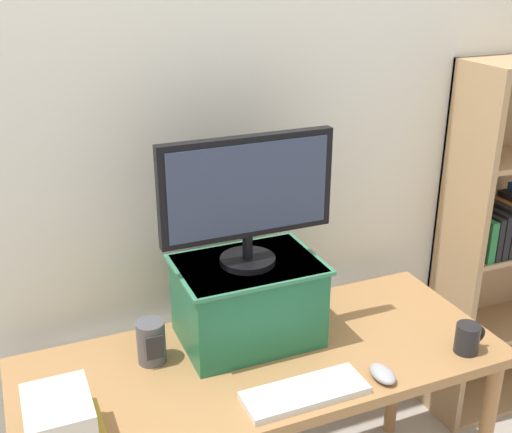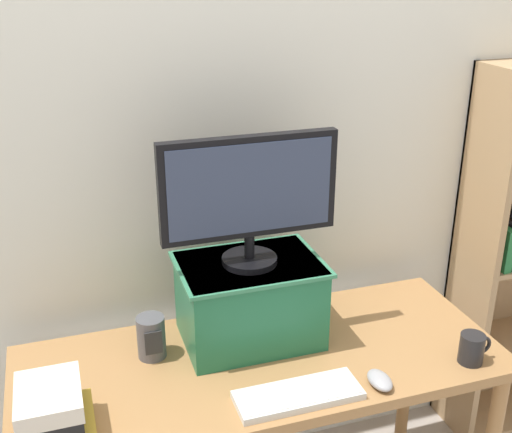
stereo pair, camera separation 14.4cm
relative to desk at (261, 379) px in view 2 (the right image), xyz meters
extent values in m
cube|color=silver|center=(0.00, 0.45, 0.64)|extent=(7.00, 0.08, 2.60)
cube|color=#9E7042|center=(0.00, 0.00, 0.06)|extent=(1.53, 0.63, 0.04)
cylinder|color=#9E7042|center=(0.72, 0.26, -0.31)|extent=(0.05, 0.05, 0.70)
cube|color=tan|center=(0.97, 0.27, 0.12)|extent=(0.03, 0.28, 1.56)
cube|color=#236B38|center=(1.03, 0.24, 0.23)|extent=(0.03, 0.20, 0.17)
cube|color=black|center=(1.06, 0.24, 0.23)|extent=(0.03, 0.20, 0.18)
cube|color=black|center=(1.10, 0.24, 0.23)|extent=(0.03, 0.20, 0.19)
cube|color=#1E6642|center=(0.00, 0.12, 0.22)|extent=(0.43, 0.31, 0.28)
cube|color=#337A56|center=(0.00, 0.12, 0.35)|extent=(0.46, 0.32, 0.01)
cylinder|color=black|center=(0.00, 0.12, 0.37)|extent=(0.18, 0.18, 0.02)
cylinder|color=black|center=(0.00, 0.12, 0.42)|extent=(0.03, 0.03, 0.08)
cube|color=black|center=(0.00, 0.12, 0.61)|extent=(0.55, 0.04, 0.32)
cube|color=#2D3851|center=(0.00, 0.10, 0.61)|extent=(0.51, 0.00, 0.28)
cube|color=silver|center=(0.04, -0.22, 0.09)|extent=(0.37, 0.13, 0.02)
cube|color=white|center=(0.04, -0.22, 0.10)|extent=(0.34, 0.12, 0.00)
ellipsoid|color=#99999E|center=(0.29, -0.24, 0.10)|extent=(0.06, 0.10, 0.04)
cube|color=gold|center=(-0.62, -0.18, 0.11)|extent=(0.18, 0.22, 0.06)
cube|color=black|center=(-0.63, -0.17, 0.16)|extent=(0.16, 0.21, 0.05)
cube|color=silver|center=(-0.63, -0.17, 0.21)|extent=(0.17, 0.20, 0.05)
cylinder|color=black|center=(0.61, -0.22, 0.13)|extent=(0.08, 0.08, 0.10)
torus|color=black|center=(0.65, -0.22, 0.13)|extent=(0.06, 0.01, 0.06)
cylinder|color=#4C4C51|center=(-0.33, 0.12, 0.15)|extent=(0.09, 0.09, 0.14)
cube|color=#2D2D30|center=(-0.33, 0.07, 0.16)|extent=(0.05, 0.00, 0.08)
camera|label=1|loc=(-0.68, -1.56, 1.27)|focal=45.00mm
camera|label=2|loc=(-0.54, -1.61, 1.27)|focal=45.00mm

